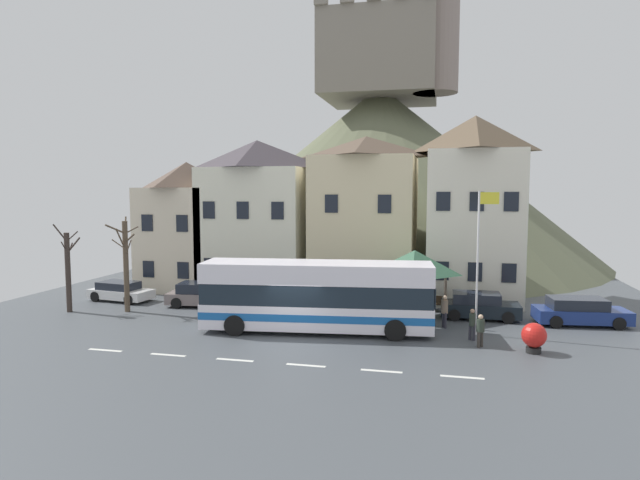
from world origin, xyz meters
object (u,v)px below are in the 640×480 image
at_px(townhouse_01, 258,217).
at_px(bare_tree_01, 126,263).
at_px(hilltop_castle, 380,170).
at_px(pedestrian_03, 472,323).
at_px(harbour_buoy, 534,336).
at_px(townhouse_00, 188,225).
at_px(pedestrian_02, 425,309).
at_px(townhouse_03, 474,209).
at_px(pedestrian_01, 480,328).
at_px(parked_car_02, 204,295).
at_px(bus_shelter, 415,263).
at_px(parked_car_03, 580,312).
at_px(transit_bus, 317,297).
at_px(parked_car_00, 120,291).
at_px(pedestrian_00, 445,309).
at_px(townhouse_02, 366,216).
at_px(bare_tree_00, 68,270).
at_px(public_bench, 432,303).
at_px(flagpole, 480,252).
at_px(parked_car_01, 479,306).

xyz_separation_m(townhouse_01, bare_tree_01, (-5.18, -7.71, -2.34)).
bearing_deg(hilltop_castle, townhouse_01, -107.36).
bearing_deg(pedestrian_03, harbour_buoy, -30.53).
xyz_separation_m(townhouse_00, pedestrian_02, (17.00, -7.68, -3.60)).
height_order(townhouse_03, pedestrian_03, townhouse_03).
relative_size(pedestrian_01, bare_tree_01, 0.27).
bearing_deg(parked_car_02, bare_tree_01, -152.44).
height_order(bus_shelter, parked_car_03, bus_shelter).
bearing_deg(transit_bus, townhouse_03, 45.48).
bearing_deg(parked_car_00, pedestrian_00, 2.00).
bearing_deg(pedestrian_02, townhouse_02, 118.23).
bearing_deg(bus_shelter, townhouse_03, 61.20).
height_order(parked_car_02, bare_tree_00, bare_tree_00).
height_order(bus_shelter, bare_tree_00, bare_tree_00).
distance_m(townhouse_01, hilltop_castle, 20.54).
relative_size(hilltop_castle, pedestrian_00, 25.59).
bearing_deg(pedestrian_01, pedestrian_02, 127.90).
bearing_deg(public_bench, bare_tree_01, -166.48).
height_order(pedestrian_01, flagpole, flagpole).
bearing_deg(bare_tree_00, parked_car_01, 8.98).
distance_m(bus_shelter, pedestrian_03, 5.27).
bearing_deg(townhouse_02, public_bench, -43.49).
relative_size(townhouse_03, hilltop_castle, 0.27).
bearing_deg(pedestrian_01, transit_bus, 172.66).
bearing_deg(bare_tree_01, bus_shelter, 7.70).
bearing_deg(parked_car_00, pedestrian_03, -3.01).
bearing_deg(parked_car_03, flagpole, -155.25).
xyz_separation_m(pedestrian_03, public_bench, (-1.95, 5.73, -0.35)).
bearing_deg(pedestrian_02, bare_tree_00, -176.28).
height_order(pedestrian_01, bare_tree_00, bare_tree_00).
bearing_deg(hilltop_castle, flagpole, -73.72).
bearing_deg(townhouse_00, bus_shelter, -20.20).
distance_m(townhouse_03, parked_car_02, 17.51).
distance_m(hilltop_castle, harbour_buoy, 32.82).
bearing_deg(transit_bus, pedestrian_00, 12.91).
bearing_deg(pedestrian_01, parked_car_03, 45.30).
xyz_separation_m(public_bench, bare_tree_01, (-17.00, -4.09, 2.34)).
bearing_deg(townhouse_03, transit_bus, -128.12).
height_order(parked_car_00, parked_car_03, parked_car_03).
relative_size(townhouse_00, parked_car_01, 2.15).
bearing_deg(transit_bus, parked_car_01, 23.53).
xyz_separation_m(townhouse_02, parked_car_00, (-14.66, -5.72, -4.62)).
height_order(townhouse_03, bare_tree_00, townhouse_03).
bearing_deg(public_bench, townhouse_01, 162.94).
relative_size(public_bench, bare_tree_00, 0.28).
height_order(parked_car_02, harbour_buoy, parked_car_02).
distance_m(hilltop_castle, flagpole, 29.16).
xyz_separation_m(parked_car_02, pedestrian_02, (13.07, -1.92, 0.18)).
bearing_deg(townhouse_02, pedestrian_02, -61.77).
xyz_separation_m(townhouse_00, bare_tree_00, (-2.91, -8.97, -2.07)).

